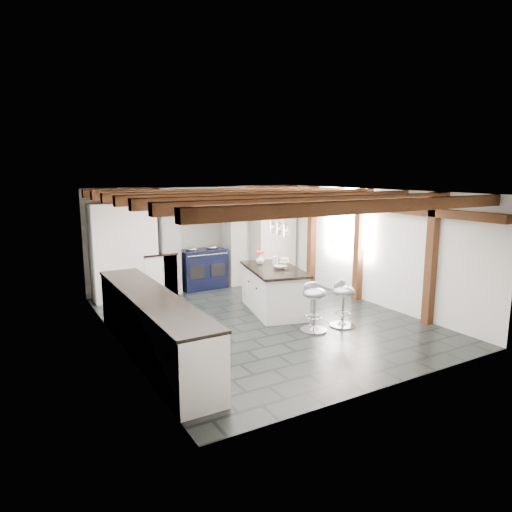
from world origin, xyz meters
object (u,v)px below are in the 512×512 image
range_cooker (202,268)px  bar_stool_near (343,298)px  bar_stool_far (314,301)px  kitchen_island (274,289)px

range_cooker → bar_stool_near: size_ratio=1.24×
range_cooker → bar_stool_far: 3.62m
kitchen_island → bar_stool_far: kitchen_island is taller
kitchen_island → bar_stool_far: 1.27m
range_cooker → bar_stool_far: range_cooker is taller
kitchen_island → bar_stool_near: size_ratio=2.32×
bar_stool_near → bar_stool_far: bearing=170.5°
range_cooker → bar_stool_far: size_ratio=1.20×
range_cooker → bar_stool_far: bearing=-82.8°
kitchen_island → bar_stool_near: kitchen_island is taller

